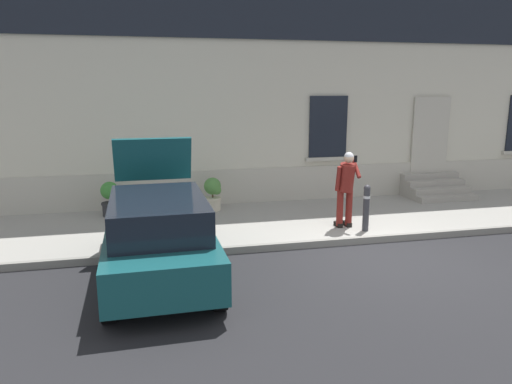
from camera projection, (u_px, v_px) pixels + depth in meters
name	position (u px, v px, depth m)	size (l,w,h in m)	color
ground_plane	(387.00, 258.00, 9.43)	(80.00, 80.00, 0.00)	#232326
sidewalk	(333.00, 218.00, 12.08)	(24.00, 3.60, 0.15)	#99968E
curb_edge	(366.00, 240.00, 10.31)	(24.00, 0.12, 0.15)	gray
building_facade	(305.00, 71.00, 13.67)	(24.00, 1.52, 7.50)	beige
entrance_stoop	(435.00, 188.00, 14.08)	(1.79, 1.28, 0.64)	#9E998E
hatchback_car_teal	(159.00, 236.00, 8.22)	(1.85, 4.09, 2.34)	#165156
bollard_near_person	(366.00, 206.00, 10.60)	(0.15, 0.15, 1.04)	#333338
person_on_phone	(346.00, 185.00, 10.76)	(0.51, 0.51, 1.74)	maroon
planter_charcoal	(110.00, 198.00, 11.88)	(0.44, 0.44, 0.86)	#2D2D30
planter_cream	(213.00, 193.00, 12.41)	(0.44, 0.44, 0.86)	beige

